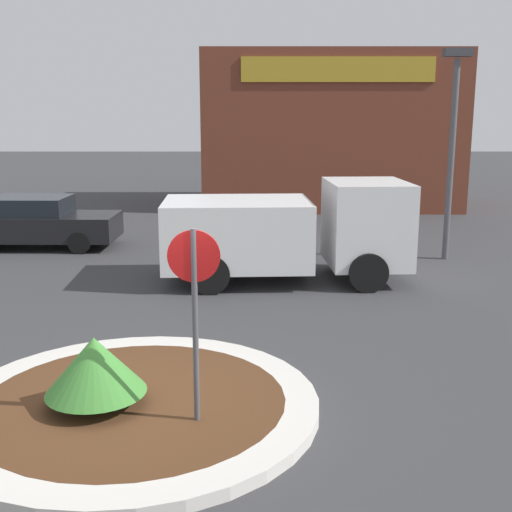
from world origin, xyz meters
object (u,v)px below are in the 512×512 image
utility_truck (289,230)px  light_pole (454,136)px  stop_sign (196,297)px  parked_sedan_black (39,222)px

utility_truck → light_pole: light_pole is taller
stop_sign → parked_sedan_black: bearing=116.7°
stop_sign → utility_truck: size_ratio=0.45×
utility_truck → light_pole: bearing=24.8°
parked_sedan_black → light_pole: 11.63m
utility_truck → parked_sedan_black: bearing=149.2°
stop_sign → utility_truck: stop_sign is taller
stop_sign → parked_sedan_black: stop_sign is taller
utility_truck → light_pole: size_ratio=1.04×
parked_sedan_black → stop_sign: bearing=-62.7°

